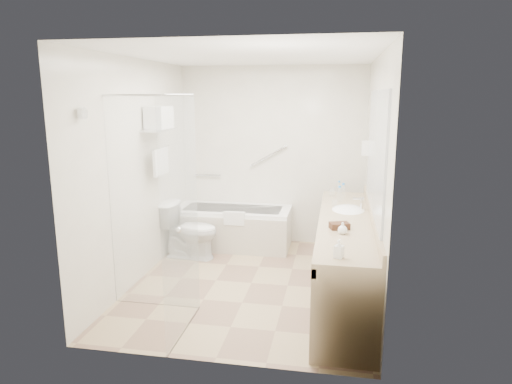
% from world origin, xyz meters
% --- Properties ---
extents(floor, '(3.20, 3.20, 0.00)m').
position_xyz_m(floor, '(0.00, 0.00, 0.00)').
color(floor, tan).
rests_on(floor, ground).
extents(ceiling, '(2.60, 3.20, 0.10)m').
position_xyz_m(ceiling, '(0.00, 0.00, 2.50)').
color(ceiling, white).
rests_on(ceiling, wall_back).
extents(wall_back, '(2.60, 0.10, 2.50)m').
position_xyz_m(wall_back, '(0.00, 1.60, 1.25)').
color(wall_back, silver).
rests_on(wall_back, ground).
extents(wall_front, '(2.60, 0.10, 2.50)m').
position_xyz_m(wall_front, '(0.00, -1.60, 1.25)').
color(wall_front, silver).
rests_on(wall_front, ground).
extents(wall_left, '(0.10, 3.20, 2.50)m').
position_xyz_m(wall_left, '(-1.30, 0.00, 1.25)').
color(wall_left, silver).
rests_on(wall_left, ground).
extents(wall_right, '(0.10, 3.20, 2.50)m').
position_xyz_m(wall_right, '(1.30, 0.00, 1.25)').
color(wall_right, silver).
rests_on(wall_right, ground).
extents(bathtub, '(1.60, 0.73, 0.59)m').
position_xyz_m(bathtub, '(-0.50, 1.24, 0.28)').
color(bathtub, white).
rests_on(bathtub, floor).
extents(grab_bar_short, '(0.40, 0.03, 0.03)m').
position_xyz_m(grab_bar_short, '(-0.95, 1.56, 0.95)').
color(grab_bar_short, silver).
rests_on(grab_bar_short, wall_back).
extents(grab_bar_long, '(0.53, 0.03, 0.33)m').
position_xyz_m(grab_bar_long, '(-0.05, 1.56, 1.25)').
color(grab_bar_long, silver).
rests_on(grab_bar_long, wall_back).
extents(shower_enclosure, '(0.96, 0.91, 2.11)m').
position_xyz_m(shower_enclosure, '(-0.63, -0.93, 1.07)').
color(shower_enclosure, silver).
rests_on(shower_enclosure, floor).
extents(towel_shelf, '(0.24, 0.55, 0.81)m').
position_xyz_m(towel_shelf, '(-1.17, 0.35, 1.75)').
color(towel_shelf, silver).
rests_on(towel_shelf, wall_left).
extents(vanity_counter, '(0.55, 2.70, 0.95)m').
position_xyz_m(vanity_counter, '(1.02, -0.15, 0.64)').
color(vanity_counter, tan).
rests_on(vanity_counter, floor).
extents(sink, '(0.40, 0.52, 0.14)m').
position_xyz_m(sink, '(1.05, 0.25, 0.82)').
color(sink, white).
rests_on(sink, vanity_counter).
extents(faucet, '(0.03, 0.03, 0.14)m').
position_xyz_m(faucet, '(1.20, 0.25, 0.93)').
color(faucet, silver).
rests_on(faucet, vanity_counter).
extents(mirror, '(0.02, 2.00, 1.20)m').
position_xyz_m(mirror, '(1.29, -0.15, 1.55)').
color(mirror, '#B1B6BE').
rests_on(mirror, wall_right).
extents(hairdryer_unit, '(0.08, 0.10, 0.18)m').
position_xyz_m(hairdryer_unit, '(1.25, 1.05, 1.45)').
color(hairdryer_unit, white).
rests_on(hairdryer_unit, wall_right).
extents(toilet, '(0.77, 0.47, 0.72)m').
position_xyz_m(toilet, '(-0.95, 0.70, 0.36)').
color(toilet, white).
rests_on(toilet, floor).
extents(amenity_basket, '(0.21, 0.17, 0.06)m').
position_xyz_m(amenity_basket, '(0.96, -0.52, 0.88)').
color(amenity_basket, '#3F2116').
rests_on(amenity_basket, vanity_counter).
extents(soap_bottle_a, '(0.12, 0.16, 0.07)m').
position_xyz_m(soap_bottle_a, '(0.95, -1.32, 0.88)').
color(soap_bottle_a, white).
rests_on(soap_bottle_a, vanity_counter).
extents(soap_bottle_b, '(0.12, 0.14, 0.09)m').
position_xyz_m(soap_bottle_b, '(0.99, -0.68, 0.89)').
color(soap_bottle_b, white).
rests_on(soap_bottle_b, vanity_counter).
extents(water_bottle_left, '(0.06, 0.06, 0.19)m').
position_xyz_m(water_bottle_left, '(0.96, 0.65, 0.94)').
color(water_bottle_left, silver).
rests_on(water_bottle_left, vanity_counter).
extents(water_bottle_mid, '(0.06, 0.06, 0.19)m').
position_xyz_m(water_bottle_mid, '(1.00, 0.83, 0.94)').
color(water_bottle_mid, silver).
rests_on(water_bottle_mid, vanity_counter).
extents(water_bottle_right, '(0.05, 0.05, 0.17)m').
position_xyz_m(water_bottle_right, '(0.95, 1.10, 0.93)').
color(water_bottle_right, silver).
rests_on(water_bottle_right, vanity_counter).
extents(drinking_glass_near, '(0.07, 0.07, 0.08)m').
position_xyz_m(drinking_glass_near, '(0.90, 0.35, 0.89)').
color(drinking_glass_near, silver).
rests_on(drinking_glass_near, vanity_counter).
extents(drinking_glass_far, '(0.08, 0.08, 0.09)m').
position_xyz_m(drinking_glass_far, '(0.86, 0.91, 0.90)').
color(drinking_glass_far, silver).
rests_on(drinking_glass_far, vanity_counter).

